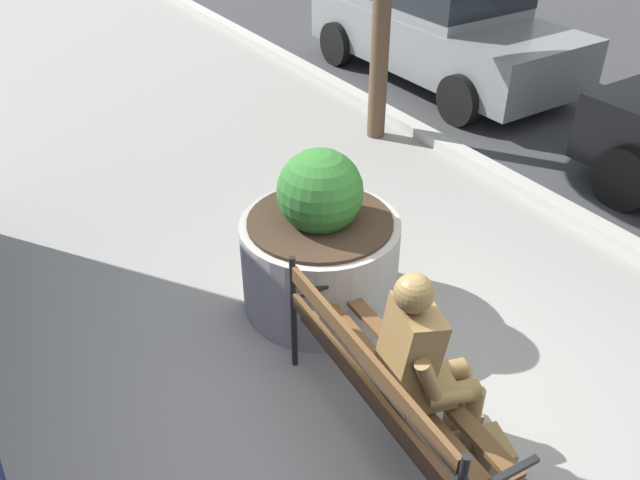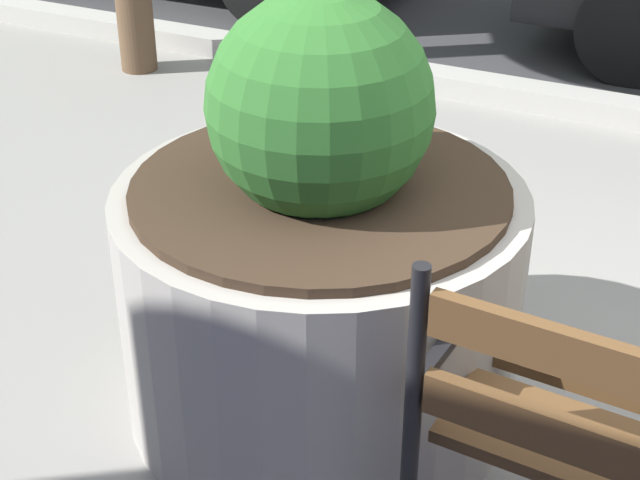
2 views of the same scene
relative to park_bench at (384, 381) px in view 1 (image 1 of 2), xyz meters
The scene contains 5 objects.
ground_plane 0.62m from the park_bench, 113.80° to the left, with size 80.00×80.00×0.00m, color gray.
park_bench is the anchor object (origin of this frame).
bronze_statue_seated 0.29m from the park_bench, 50.05° to the left, with size 0.80×0.81×1.37m.
concrete_planter 1.47m from the park_bench, 162.19° to the left, with size 1.23×1.23×1.35m.
parked_car_grey 6.68m from the park_bench, 135.88° to the left, with size 4.11×1.95×1.56m.
Camera 1 is at (2.23, -2.10, 3.42)m, focal length 36.87 mm.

